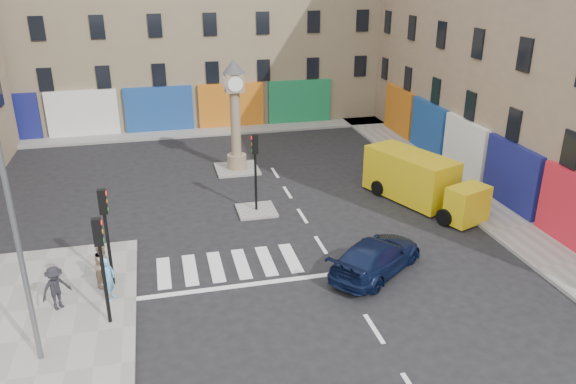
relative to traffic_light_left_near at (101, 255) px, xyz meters
name	(u,v)px	position (x,y,z in m)	size (l,w,h in m)	color
ground	(353,296)	(8.30, -0.20, -2.62)	(120.00, 120.00, 0.00)	black
sidewalk_left	(7,382)	(-2.70, -2.20, -2.55)	(7.00, 16.00, 0.15)	gray
sidewalk_right	(441,177)	(17.00, 9.80, -2.55)	(2.60, 30.00, 0.15)	gray
sidewalk_far	(191,132)	(4.30, 22.00, -2.55)	(32.00, 2.40, 0.15)	gray
island_near	(256,210)	(6.30, 7.80, -2.56)	(1.80, 1.80, 0.12)	gray
island_far	(237,169)	(6.30, 13.80, -2.56)	(2.40, 2.40, 0.12)	gray
building_right	(567,25)	(23.30, 9.80, 5.38)	(10.00, 30.00, 16.00)	#8F785E
building_far	(177,0)	(4.30, 27.80, 5.88)	(32.00, 10.00, 17.00)	#7B6F52
traffic_light_left_near	(101,255)	(0.00, 0.00, 0.00)	(0.28, 0.22, 3.70)	black
traffic_light_left_far	(105,222)	(0.00, 2.40, 0.00)	(0.28, 0.22, 3.70)	black
traffic_light_island	(255,160)	(6.30, 7.80, -0.03)	(0.28, 0.22, 3.70)	black
lamp_post	(12,215)	(-1.90, -1.40, 2.17)	(0.50, 0.25, 8.30)	#595B60
clock_pillar	(235,109)	(6.30, 13.80, 0.93)	(1.20, 1.20, 6.10)	#8F785E
navy_sedan	(376,256)	(9.70, 1.19, -1.95)	(1.87, 4.61, 1.34)	black
yellow_van	(420,181)	(14.26, 7.00, -1.45)	(4.11, 6.74, 2.36)	gold
pedestrian_blue	(109,279)	(-0.03, 1.38, -1.67)	(0.59, 0.38, 1.60)	#5CA2D3
pedestrian_tan	(103,264)	(-0.26, 2.43, -1.64)	(0.81, 0.63, 1.66)	#96795C
pedestrian_dark	(56,288)	(-1.72, 1.21, -1.69)	(1.01, 0.58, 1.57)	black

